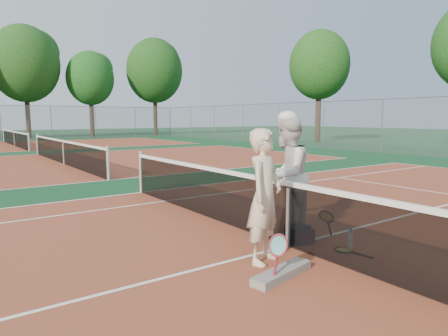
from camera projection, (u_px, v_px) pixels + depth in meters
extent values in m
plane|color=#0F391E|center=(288.00, 246.00, 6.19)|extent=(130.00, 130.00, 0.00)
cube|color=brown|center=(288.00, 246.00, 6.19)|extent=(23.77, 10.97, 0.01)
cube|color=brown|center=(64.00, 164.00, 17.09)|extent=(23.77, 10.97, 0.01)
cube|color=brown|center=(15.00, 146.00, 27.99)|extent=(23.77, 10.97, 0.01)
imported|color=beige|center=(265.00, 196.00, 5.41)|extent=(0.80, 0.69, 1.84)
imported|color=silver|center=(286.00, 175.00, 6.74)|extent=(1.22, 1.11, 2.03)
cube|color=black|center=(298.00, 234.00, 6.35)|extent=(0.37, 0.26, 0.28)
cube|color=black|center=(304.00, 236.00, 6.31)|extent=(0.34, 0.29, 0.24)
cube|color=slate|center=(282.00, 273.00, 4.99)|extent=(1.04, 0.44, 0.11)
cylinder|color=#C9EAFF|center=(350.00, 241.00, 5.98)|extent=(0.09, 0.09, 0.30)
cylinder|color=#382314|center=(27.00, 109.00, 38.06)|extent=(0.44, 0.44, 5.61)
ellipsoid|color=#184313|center=(25.00, 64.00, 37.53)|extent=(6.28, 6.28, 7.22)
cylinder|color=#382314|center=(92.00, 114.00, 40.63)|extent=(0.44, 0.44, 4.73)
ellipsoid|color=#154A16|center=(90.00, 78.00, 40.18)|extent=(4.70, 4.70, 5.40)
cylinder|color=#382314|center=(155.00, 110.00, 44.81)|extent=(0.44, 0.44, 5.70)
ellipsoid|color=#154012|center=(154.00, 71.00, 44.27)|extent=(6.17, 6.17, 7.10)
cylinder|color=#382314|center=(318.00, 112.00, 31.81)|extent=(0.44, 0.44, 4.87)
ellipsoid|color=#194614|center=(319.00, 65.00, 31.35)|extent=(4.70, 4.70, 5.40)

